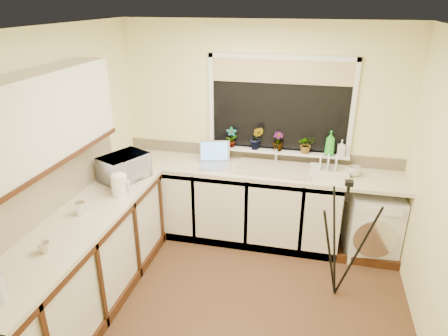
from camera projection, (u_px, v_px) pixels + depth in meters
floor at (233, 306)px, 3.75m from camera, size 3.20×3.20×0.00m
ceiling at (236, 29)px, 2.79m from camera, size 3.20×3.20×0.00m
wall_back at (261, 132)px, 4.61m from camera, size 3.20×0.00×3.20m
wall_front at (170, 321)px, 1.92m from camera, size 3.20×0.00×3.20m
wall_left at (60, 170)px, 3.60m from camera, size 0.00×3.00×3.00m
base_cabinet_back at (227, 202)px, 4.72m from camera, size 2.55×0.60×0.86m
base_cabinet_left at (84, 268)px, 3.58m from camera, size 0.54×2.40×0.86m
worktop_back at (256, 170)px, 4.48m from camera, size 3.20×0.60×0.04m
worktop_left at (77, 224)px, 3.40m from camera, size 0.60×2.40×0.04m
upper_cabinet at (30, 124)px, 2.94m from camera, size 0.28×1.90×0.70m
splashback_left at (42, 195)px, 3.37m from camera, size 0.02×2.40×0.45m
splashback_back at (260, 153)px, 4.70m from camera, size 3.20×0.02×0.14m
window_glass at (280, 106)px, 4.43m from camera, size 1.50×0.02×1.00m
window_blind at (281, 72)px, 4.26m from camera, size 1.50×0.02×0.25m
windowsill at (277, 151)px, 4.58m from camera, size 1.60×0.14×0.03m
sink at (274, 169)px, 4.42m from camera, size 0.82×0.46×0.03m
faucet at (276, 154)px, 4.54m from camera, size 0.03×0.03×0.24m
washing_machine at (372, 224)px, 4.38m from camera, size 0.57×0.55×0.75m
laptop at (215, 159)px, 4.54m from camera, size 0.40×0.38×0.25m
kettle at (119, 185)px, 3.82m from camera, size 0.15×0.15×0.20m
dish_rack at (329, 172)px, 4.30m from camera, size 0.41×0.31×0.06m
tripod at (341, 241)px, 3.67m from camera, size 0.69×0.69×1.20m
steel_jar at (80, 209)px, 3.49m from camera, size 0.09×0.09×0.12m
microwave at (124, 167)px, 4.15m from camera, size 0.49×0.57×0.26m
plant_a at (232, 137)px, 4.61m from camera, size 0.15×0.13×0.24m
plant_b at (257, 138)px, 4.54m from camera, size 0.15×0.12×0.27m
plant_c at (278, 141)px, 4.52m from camera, size 0.13×0.13×0.21m
plant_d at (306, 144)px, 4.45m from camera, size 0.21×0.20×0.20m
soap_bottle_green at (330, 143)px, 4.37m from camera, size 0.13×0.13×0.28m
soap_bottle_clear at (341, 148)px, 4.38m from camera, size 0.08×0.09×0.18m
cup_back at (354, 171)px, 4.25m from camera, size 0.17×0.17×0.11m
cup_left at (44, 247)px, 2.98m from camera, size 0.11×0.11×0.09m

